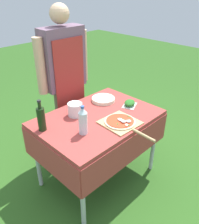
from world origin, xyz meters
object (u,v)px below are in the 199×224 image
object	(u,v)px
prep_table	(98,125)
herb_container	(130,103)
pizza_on_peel	(121,122)
oil_bottle	(41,118)
water_bottle	(83,121)
plate_stack	(103,99)
person_cook	(64,73)
mixing_tub	(75,109)

from	to	relation	value
prep_table	herb_container	distance (m)	0.40
pizza_on_peel	oil_bottle	distance (m)	0.68
water_bottle	plate_stack	bearing A→B (deg)	28.65
pizza_on_peel	water_bottle	size ratio (longest dim) A/B	2.12
person_cook	pizza_on_peel	bearing A→B (deg)	89.35
herb_container	prep_table	bearing A→B (deg)	169.14
herb_container	oil_bottle	bearing A→B (deg)	163.91
prep_table	pizza_on_peel	size ratio (longest dim) A/B	2.12
oil_bottle	mixing_tub	distance (m)	0.36
pizza_on_peel	herb_container	xyz separation A→B (m)	(0.32, 0.16, 0.01)
prep_table	water_bottle	distance (m)	0.36
oil_bottle	herb_container	bearing A→B (deg)	-16.09
pizza_on_peel	herb_container	bearing A→B (deg)	29.49
water_bottle	mixing_tub	distance (m)	0.31
mixing_tub	plate_stack	size ratio (longest dim) A/B	0.56
mixing_tub	person_cook	bearing A→B (deg)	62.69
herb_container	plate_stack	world-z (taller)	herb_container
mixing_tub	plate_stack	xyz separation A→B (m)	(0.40, 0.02, -0.04)
pizza_on_peel	water_bottle	world-z (taller)	water_bottle
pizza_on_peel	water_bottle	distance (m)	0.37
prep_table	oil_bottle	size ratio (longest dim) A/B	4.08
prep_table	person_cook	size ratio (longest dim) A/B	0.68
person_cook	pizza_on_peel	size ratio (longest dim) A/B	3.12
water_bottle	plate_stack	xyz separation A→B (m)	(0.54, 0.30, -0.10)
prep_table	water_bottle	size ratio (longest dim) A/B	4.49
prep_table	herb_container	size ratio (longest dim) A/B	5.81
prep_table	oil_bottle	bearing A→B (deg)	159.98
mixing_tub	plate_stack	distance (m)	0.40
pizza_on_peel	oil_bottle	xyz separation A→B (m)	(-0.54, 0.41, 0.10)
herb_container	mixing_tub	bearing A→B (deg)	154.61
water_bottle	person_cook	bearing A→B (deg)	62.50
herb_container	mixing_tub	xyz separation A→B (m)	(-0.51, 0.24, 0.03)
person_cook	water_bottle	distance (m)	0.80
mixing_tub	prep_table	bearing A→B (deg)	-52.68
pizza_on_peel	oil_bottle	bearing A→B (deg)	145.24
oil_bottle	person_cook	bearing A→B (deg)	36.33
prep_table	oil_bottle	xyz separation A→B (m)	(-0.48, 0.18, 0.20)
prep_table	oil_bottle	distance (m)	0.55
prep_table	person_cook	world-z (taller)	person_cook
water_bottle	mixing_tub	xyz separation A→B (m)	(0.14, 0.27, -0.06)
person_cook	pizza_on_peel	world-z (taller)	person_cook
pizza_on_peel	plate_stack	bearing A→B (deg)	66.02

